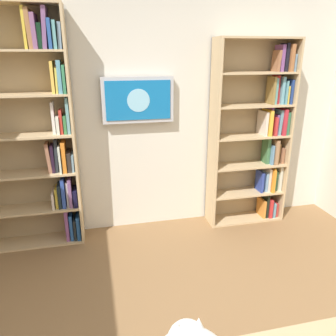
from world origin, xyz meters
TOP-DOWN VIEW (x-y plane):
  - wall_back at (0.00, -2.23)m, footprint 4.52×0.06m
  - bookshelf_left at (-1.24, -2.06)m, footprint 0.86×0.28m
  - bookshelf_right at (1.02, -2.06)m, footprint 0.88×0.28m
  - wall_mounted_tv at (0.06, -2.15)m, footprint 0.71×0.07m

SIDE VIEW (x-z plane):
  - bookshelf_left at x=-1.24m, z-range -0.01..1.99m
  - bookshelf_right at x=1.02m, z-range 0.02..2.26m
  - wall_back at x=0.00m, z-range 0.00..2.70m
  - wall_mounted_tv at x=0.06m, z-range 1.18..1.63m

